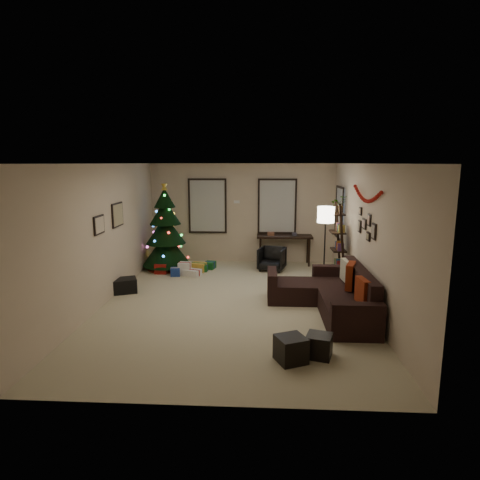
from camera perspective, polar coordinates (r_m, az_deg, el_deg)
name	(u,v)px	position (r m, az deg, el deg)	size (l,w,h in m)	color
floor	(233,303)	(8.20, -0.94, -8.70)	(7.00, 7.00, 0.00)	#C4B894
ceiling	(233,164)	(7.73, -1.00, 10.53)	(7.00, 7.00, 0.00)	white
wall_back	(242,213)	(11.31, 0.31, 3.71)	(5.00, 5.00, 0.00)	beige
wall_front	(210,292)	(4.46, -4.23, -7.17)	(5.00, 5.00, 0.00)	beige
wall_left	(105,234)	(8.41, -18.22, 0.77)	(7.00, 7.00, 0.00)	beige
wall_right	(366,237)	(8.07, 17.03, 0.44)	(7.00, 7.00, 0.00)	beige
window_back_left	(208,206)	(11.34, -4.51, 4.71)	(1.05, 0.06, 1.50)	#728CB2
window_back_right	(277,206)	(11.25, 5.15, 4.65)	(1.05, 0.06, 1.50)	#728CB2
window_right_wall	(340,213)	(10.51, 13.65, 3.70)	(0.06, 0.90, 1.30)	#728CB2
christmas_tree	(166,233)	(10.71, -10.23, 0.96)	(1.23, 1.23, 2.28)	black
presents	(185,268)	(10.47, -7.64, -3.84)	(1.50, 1.01, 0.30)	gold
sofa	(331,296)	(7.93, 12.54, -7.55)	(1.76, 2.57, 0.84)	black
pillow_red_a	(362,291)	(7.10, 16.57, -6.79)	(0.11, 0.42, 0.42)	maroon
pillow_red_b	(350,276)	(7.98, 15.04, -4.80)	(0.13, 0.48, 0.48)	maroon
pillow_cream	(346,270)	(8.39, 14.44, -4.09)	(0.12, 0.42, 0.42)	beige
ottoman_near	(291,349)	(5.92, 7.06, -14.76)	(0.38, 0.38, 0.36)	black
ottoman_far	(319,346)	(6.13, 10.87, -14.16)	(0.34, 0.34, 0.33)	black
desk	(285,239)	(11.13, 6.18, 0.16)	(1.47, 0.53, 0.79)	black
desk_chair	(272,259)	(10.57, 4.44, -2.60)	(0.58, 0.55, 0.60)	black
bookshelf	(339,245)	(9.58, 13.58, -0.61)	(0.30, 0.54, 1.85)	black
potted_plant	(338,202)	(9.80, 13.43, 5.15)	(0.47, 0.41, 0.52)	#4C4C4C
floor_lamp	(326,220)	(9.28, 11.77, 2.75)	(0.37, 0.37, 1.77)	black
art_map	(117,215)	(9.02, -16.59, 3.37)	(0.04, 0.60, 0.50)	black
art_abstract	(99,225)	(8.10, -18.93, 1.99)	(0.04, 0.45, 0.35)	black
gallery	(367,226)	(7.96, 17.10, 1.92)	(0.03, 1.25, 0.54)	black
garland	(366,194)	(7.92, 17.07, 6.04)	(0.08, 1.90, 0.30)	#A5140C
stocking_left	(237,206)	(11.32, -0.40, 4.66)	(0.20, 0.05, 0.36)	#990F0C
stocking_right	(249,207)	(11.31, 1.27, 4.58)	(0.20, 0.05, 0.36)	#990F0C
storage_bin	(122,286)	(9.14, -16.02, -6.09)	(0.60, 0.40, 0.30)	black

